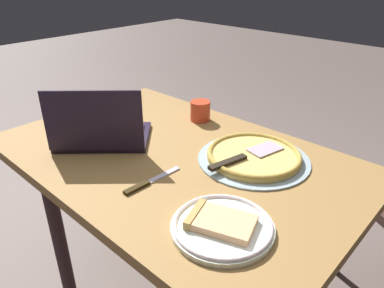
{
  "coord_description": "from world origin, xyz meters",
  "views": [
    {
      "loc": [
        0.8,
        -0.77,
        1.35
      ],
      "look_at": [
        0.06,
        0.02,
        0.79
      ],
      "focal_mm": 33.86,
      "sensor_mm": 36.0,
      "label": 1
    }
  ],
  "objects_px": {
    "dining_table": "(175,174)",
    "pizza_plate": "(222,225)",
    "pizza_tray": "(254,156)",
    "laptop": "(101,132)",
    "table_knife": "(147,183)",
    "drink_cup": "(200,111)"
  },
  "relations": [
    {
      "from": "dining_table",
      "to": "pizza_plate",
      "type": "distance_m",
      "value": 0.43
    },
    {
      "from": "pizza_tray",
      "to": "laptop",
      "type": "bearing_deg",
      "value": -150.04
    },
    {
      "from": "table_knife",
      "to": "drink_cup",
      "type": "bearing_deg",
      "value": 113.66
    },
    {
      "from": "dining_table",
      "to": "pizza_tray",
      "type": "xyz_separation_m",
      "value": [
        0.23,
        0.15,
        0.1
      ]
    },
    {
      "from": "pizza_tray",
      "to": "drink_cup",
      "type": "distance_m",
      "value": 0.39
    },
    {
      "from": "laptop",
      "to": "pizza_plate",
      "type": "xyz_separation_m",
      "value": [
        0.62,
        -0.07,
        -0.03
      ]
    },
    {
      "from": "laptop",
      "to": "drink_cup",
      "type": "height_order",
      "value": "laptop"
    },
    {
      "from": "table_knife",
      "to": "pizza_plate",
      "type": "bearing_deg",
      "value": -1.87
    },
    {
      "from": "dining_table",
      "to": "table_knife",
      "type": "xyz_separation_m",
      "value": [
        0.07,
        -0.19,
        0.09
      ]
    },
    {
      "from": "pizza_tray",
      "to": "drink_cup",
      "type": "bearing_deg",
      "value": 159.73
    },
    {
      "from": "dining_table",
      "to": "pizza_plate",
      "type": "height_order",
      "value": "pizza_plate"
    },
    {
      "from": "pizza_tray",
      "to": "drink_cup",
      "type": "height_order",
      "value": "drink_cup"
    },
    {
      "from": "dining_table",
      "to": "pizza_plate",
      "type": "bearing_deg",
      "value": -28.09
    },
    {
      "from": "pizza_plate",
      "to": "drink_cup",
      "type": "height_order",
      "value": "drink_cup"
    },
    {
      "from": "laptop",
      "to": "pizza_plate",
      "type": "distance_m",
      "value": 0.63
    },
    {
      "from": "pizza_plate",
      "to": "pizza_tray",
      "type": "distance_m",
      "value": 0.38
    },
    {
      "from": "dining_table",
      "to": "drink_cup",
      "type": "distance_m",
      "value": 0.34
    },
    {
      "from": "laptop",
      "to": "table_knife",
      "type": "xyz_separation_m",
      "value": [
        0.33,
        -0.07,
        -0.04
      ]
    },
    {
      "from": "pizza_plate",
      "to": "dining_table",
      "type": "bearing_deg",
      "value": 151.91
    },
    {
      "from": "pizza_plate",
      "to": "drink_cup",
      "type": "xyz_separation_m",
      "value": [
        -0.5,
        0.48,
        0.03
      ]
    },
    {
      "from": "table_knife",
      "to": "laptop",
      "type": "bearing_deg",
      "value": 168.73
    },
    {
      "from": "table_knife",
      "to": "drink_cup",
      "type": "distance_m",
      "value": 0.52
    }
  ]
}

